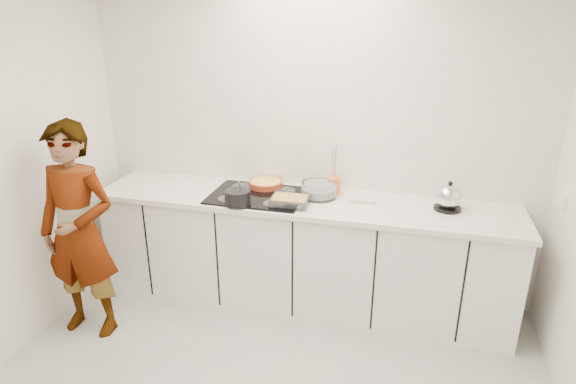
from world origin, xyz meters
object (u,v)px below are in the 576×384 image
(hob, at_px, (258,195))
(tart_dish, at_px, (266,183))
(kettle, at_px, (449,198))
(utensil_crock, at_px, (334,186))
(saucepan, at_px, (238,197))
(mixing_bowl, at_px, (319,190))
(baking_dish, at_px, (290,200))
(cook, at_px, (79,232))

(hob, bearing_deg, tart_dish, 87.90)
(kettle, height_order, utensil_crock, kettle)
(saucepan, distance_m, utensil_crock, 0.77)
(kettle, bearing_deg, mixing_bowl, 179.28)
(saucepan, xyz_separation_m, kettle, (1.49, 0.31, 0.03))
(saucepan, bearing_deg, baking_dish, 14.68)
(hob, bearing_deg, utensil_crock, 19.93)
(baking_dish, bearing_deg, tart_dish, 131.77)
(hob, height_order, utensil_crock, utensil_crock)
(saucepan, height_order, mixing_bowl, saucepan)
(hob, relative_size, mixing_bowl, 2.02)
(baking_dish, bearing_deg, hob, 157.18)
(mixing_bowl, xyz_separation_m, utensil_crock, (0.10, 0.10, 0.01))
(baking_dish, distance_m, kettle, 1.14)
(mixing_bowl, height_order, cook, cook)
(tart_dish, bearing_deg, saucepan, -101.87)
(saucepan, relative_size, utensil_crock, 1.77)
(mixing_bowl, relative_size, utensil_crock, 2.66)
(tart_dish, xyz_separation_m, baking_dish, (0.28, -0.32, 0.00))
(hob, height_order, mixing_bowl, mixing_bowl)
(mixing_bowl, bearing_deg, hob, -167.50)
(utensil_crock, bearing_deg, hob, -160.07)
(saucepan, xyz_separation_m, mixing_bowl, (0.54, 0.32, -0.01))
(cook, bearing_deg, kettle, 16.18)
(utensil_crock, bearing_deg, cook, -151.04)
(hob, xyz_separation_m, mixing_bowl, (0.46, 0.10, 0.05))
(hob, bearing_deg, saucepan, -110.03)
(mixing_bowl, bearing_deg, kettle, -0.72)
(hob, distance_m, mixing_bowl, 0.48)
(hob, height_order, tart_dish, tart_dish)
(baking_dish, relative_size, mixing_bowl, 0.79)
(mixing_bowl, distance_m, cook, 1.77)
(saucepan, bearing_deg, cook, -154.08)
(mixing_bowl, bearing_deg, saucepan, -149.30)
(cook, bearing_deg, utensil_crock, 27.37)
(tart_dish, bearing_deg, mixing_bowl, -11.49)
(hob, distance_m, tart_dish, 0.20)
(saucepan, relative_size, cook, 0.15)
(cook, bearing_deg, hob, 31.49)
(saucepan, distance_m, mixing_bowl, 0.63)
(saucepan, relative_size, mixing_bowl, 0.67)
(hob, xyz_separation_m, saucepan, (-0.08, -0.22, 0.06))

